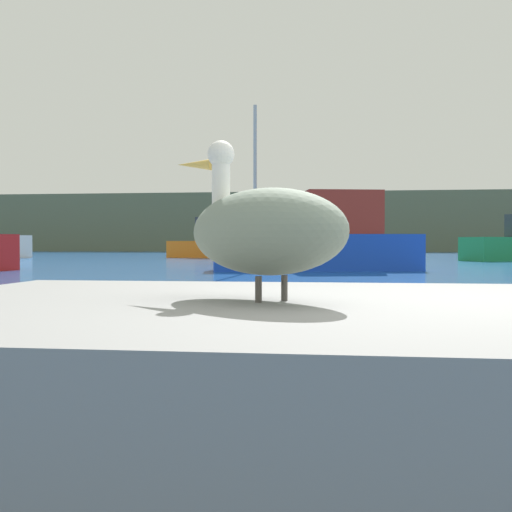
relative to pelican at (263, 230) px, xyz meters
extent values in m
cube|color=#5B664C|center=(1.49, 68.71, 1.99)|extent=(140.00, 12.18, 6.10)
cube|color=gray|center=(0.01, -0.01, -0.69)|extent=(3.55, 2.79, 0.73)
ellipsoid|color=gray|center=(0.01, -0.01, -0.01)|extent=(1.00, 0.98, 0.40)
cylinder|color=white|center=(-0.24, 0.22, 0.19)|extent=(0.09, 0.09, 0.29)
sphere|color=white|center=(-0.24, 0.22, 0.38)|extent=(0.13, 0.13, 0.13)
cone|color=gold|center=(-0.41, 0.38, 0.35)|extent=(0.29, 0.27, 0.09)
cylinder|color=#4C4742|center=(-0.01, -0.10, -0.27)|extent=(0.03, 0.03, 0.12)
cylinder|color=#4C4742|center=(0.10, 0.01, -0.27)|extent=(0.03, 0.03, 0.12)
cube|color=blue|center=(-0.53, 19.83, -0.42)|extent=(7.41, 3.42, 1.27)
cube|color=maroon|center=(0.35, 20.02, 0.97)|extent=(2.89, 2.16, 1.51)
cylinder|color=#B2B2B2|center=(-2.63, 19.37, 2.44)|extent=(0.12, 0.12, 4.45)
cylinder|color=#3F382D|center=(-3.89, 19.10, 0.56)|extent=(0.10, 0.10, 0.70)
cube|color=orange|center=(-7.49, 37.35, -0.52)|extent=(6.50, 3.62, 1.07)
cube|color=#2D333D|center=(-7.39, 37.32, 0.75)|extent=(2.75, 2.31, 1.49)
cylinder|color=#B2B2B2|center=(-5.70, 36.82, 1.32)|extent=(0.12, 0.12, 2.61)
camera|label=1|loc=(0.36, -2.95, -0.06)|focal=45.68mm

